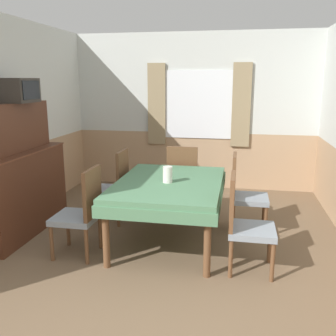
{
  "coord_description": "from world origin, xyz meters",
  "views": [
    {
      "loc": [
        0.77,
        -1.99,
        1.82
      ],
      "look_at": [
        0.01,
        1.98,
        0.87
      ],
      "focal_mm": 40.0,
      "sensor_mm": 36.0,
      "label": 1
    }
  ],
  "objects_px": {
    "chair_right_far": "(244,192)",
    "chair_right_near": "(244,222)",
    "chair_head_window": "(183,177)",
    "dining_table": "(169,190)",
    "vase": "(168,174)",
    "chair_left_near": "(82,211)",
    "sideboard": "(18,178)",
    "tv": "(20,90)",
    "chair_left_far": "(114,185)"
  },
  "relations": [
    {
      "from": "chair_right_far",
      "to": "sideboard",
      "type": "xyz_separation_m",
      "value": [
        -2.66,
        -0.56,
        0.18
      ]
    },
    {
      "from": "chair_head_window",
      "to": "chair_left_near",
      "type": "xyz_separation_m",
      "value": [
        -0.83,
        -1.57,
        0.0
      ]
    },
    {
      "from": "sideboard",
      "to": "tv",
      "type": "bearing_deg",
      "value": 67.08
    },
    {
      "from": "chair_left_near",
      "to": "tv",
      "type": "xyz_separation_m",
      "value": [
        -0.95,
        0.58,
        1.21
      ]
    },
    {
      "from": "chair_right_near",
      "to": "chair_left_far",
      "type": "bearing_deg",
      "value": -121.49
    },
    {
      "from": "vase",
      "to": "chair_right_far",
      "type": "bearing_deg",
      "value": 33.94
    },
    {
      "from": "chair_left_far",
      "to": "tv",
      "type": "bearing_deg",
      "value": 114.93
    },
    {
      "from": "dining_table",
      "to": "chair_head_window",
      "type": "relative_size",
      "value": 1.72
    },
    {
      "from": "chair_right_near",
      "to": "chair_left_near",
      "type": "xyz_separation_m",
      "value": [
        -1.66,
        0.0,
        0.0
      ]
    },
    {
      "from": "dining_table",
      "to": "sideboard",
      "type": "distance_m",
      "value": 1.83
    },
    {
      "from": "chair_right_far",
      "to": "tv",
      "type": "height_order",
      "value": "tv"
    },
    {
      "from": "chair_head_window",
      "to": "chair_right_far",
      "type": "height_order",
      "value": "same"
    },
    {
      "from": "chair_left_far",
      "to": "sideboard",
      "type": "xyz_separation_m",
      "value": [
        -1.0,
        -0.56,
        0.18
      ]
    },
    {
      "from": "dining_table",
      "to": "sideboard",
      "type": "height_order",
      "value": "sideboard"
    },
    {
      "from": "chair_left_near",
      "to": "vase",
      "type": "relative_size",
      "value": 5.3
    },
    {
      "from": "chair_head_window",
      "to": "vase",
      "type": "height_order",
      "value": "chair_head_window"
    },
    {
      "from": "chair_head_window",
      "to": "tv",
      "type": "distance_m",
      "value": 2.37
    },
    {
      "from": "dining_table",
      "to": "sideboard",
      "type": "xyz_separation_m",
      "value": [
        -1.83,
        -0.05,
        0.06
      ]
    },
    {
      "from": "dining_table",
      "to": "chair_left_near",
      "type": "relative_size",
      "value": 1.72
    },
    {
      "from": "chair_left_far",
      "to": "chair_right_far",
      "type": "height_order",
      "value": "same"
    },
    {
      "from": "dining_table",
      "to": "chair_right_near",
      "type": "relative_size",
      "value": 1.72
    },
    {
      "from": "tv",
      "to": "chair_left_near",
      "type": "bearing_deg",
      "value": -31.36
    },
    {
      "from": "chair_right_near",
      "to": "tv",
      "type": "xyz_separation_m",
      "value": [
        -2.61,
        0.58,
        1.21
      ]
    },
    {
      "from": "chair_left_near",
      "to": "chair_head_window",
      "type": "bearing_deg",
      "value": -27.97
    },
    {
      "from": "chair_right_near",
      "to": "sideboard",
      "type": "height_order",
      "value": "sideboard"
    },
    {
      "from": "vase",
      "to": "chair_head_window",
      "type": "bearing_deg",
      "value": 89.59
    },
    {
      "from": "dining_table",
      "to": "tv",
      "type": "relative_size",
      "value": 3.79
    },
    {
      "from": "chair_head_window",
      "to": "chair_right_near",
      "type": "height_order",
      "value": "same"
    },
    {
      "from": "chair_head_window",
      "to": "chair_left_near",
      "type": "relative_size",
      "value": 1.0
    },
    {
      "from": "sideboard",
      "to": "tv",
      "type": "distance_m",
      "value": 1.04
    },
    {
      "from": "vase",
      "to": "dining_table",
      "type": "bearing_deg",
      "value": 81.77
    },
    {
      "from": "sideboard",
      "to": "chair_left_far",
      "type": "bearing_deg",
      "value": 29.41
    },
    {
      "from": "chair_left_far",
      "to": "tv",
      "type": "distance_m",
      "value": 1.6
    },
    {
      "from": "chair_head_window",
      "to": "chair_right_far",
      "type": "bearing_deg",
      "value": -33.34
    },
    {
      "from": "sideboard",
      "to": "chair_right_near",
      "type": "bearing_deg",
      "value": -9.69
    },
    {
      "from": "chair_left_far",
      "to": "chair_right_near",
      "type": "distance_m",
      "value": 1.95
    },
    {
      "from": "dining_table",
      "to": "chair_head_window",
      "type": "bearing_deg",
      "value": 90.0
    },
    {
      "from": "dining_table",
      "to": "vase",
      "type": "relative_size",
      "value": 9.1
    },
    {
      "from": "chair_head_window",
      "to": "dining_table",
      "type": "bearing_deg",
      "value": -90.0
    },
    {
      "from": "chair_head_window",
      "to": "tv",
      "type": "height_order",
      "value": "tv"
    },
    {
      "from": "tv",
      "to": "chair_right_near",
      "type": "bearing_deg",
      "value": -12.48
    },
    {
      "from": "chair_right_far",
      "to": "tv",
      "type": "bearing_deg",
      "value": -80.42
    },
    {
      "from": "dining_table",
      "to": "chair_head_window",
      "type": "distance_m",
      "value": 1.06
    },
    {
      "from": "dining_table",
      "to": "tv",
      "type": "distance_m",
      "value": 2.09
    },
    {
      "from": "chair_head_window",
      "to": "chair_left_near",
      "type": "bearing_deg",
      "value": -117.97
    },
    {
      "from": "vase",
      "to": "chair_left_near",
      "type": "bearing_deg",
      "value": -151.14
    },
    {
      "from": "chair_right_far",
      "to": "vase",
      "type": "relative_size",
      "value": 5.3
    },
    {
      "from": "chair_right_far",
      "to": "chair_right_near",
      "type": "distance_m",
      "value": 1.02
    },
    {
      "from": "tv",
      "to": "chair_head_window",
      "type": "bearing_deg",
      "value": 29.03
    },
    {
      "from": "chair_left_near",
      "to": "sideboard",
      "type": "bearing_deg",
      "value": 65.55
    }
  ]
}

